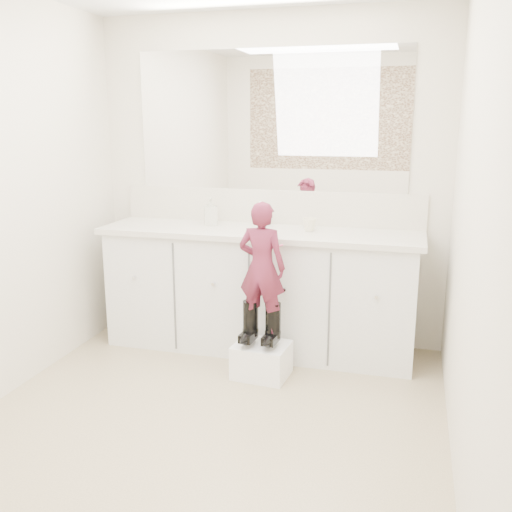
% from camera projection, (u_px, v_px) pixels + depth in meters
% --- Properties ---
extents(floor, '(3.00, 3.00, 0.00)m').
position_uv_depth(floor, '(201.00, 431.00, 3.10)').
color(floor, '#8D7A5C').
rests_on(floor, ground).
extents(wall_back, '(2.60, 0.00, 2.60)m').
position_uv_depth(wall_back, '(269.00, 182.00, 4.22)').
color(wall_back, beige).
rests_on(wall_back, floor).
extents(wall_right, '(0.00, 3.00, 3.00)m').
position_uv_depth(wall_right, '(474.00, 225.00, 2.48)').
color(wall_right, beige).
rests_on(wall_right, floor).
extents(vanity_cabinet, '(2.20, 0.55, 0.85)m').
position_uv_depth(vanity_cabinet, '(260.00, 292.00, 4.15)').
color(vanity_cabinet, silver).
rests_on(vanity_cabinet, floor).
extents(countertop, '(2.28, 0.58, 0.04)m').
position_uv_depth(countertop, '(259.00, 232.00, 4.03)').
color(countertop, beige).
rests_on(countertop, vanity_cabinet).
extents(backsplash, '(2.28, 0.03, 0.25)m').
position_uv_depth(backsplash, '(269.00, 207.00, 4.25)').
color(backsplash, beige).
rests_on(backsplash, countertop).
extents(mirror, '(2.00, 0.02, 1.00)m').
position_uv_depth(mirror, '(269.00, 121.00, 4.11)').
color(mirror, white).
rests_on(mirror, wall_back).
extents(faucet, '(0.08, 0.08, 0.10)m').
position_uv_depth(faucet, '(265.00, 219.00, 4.17)').
color(faucet, silver).
rests_on(faucet, countertop).
extents(cup, '(0.10, 0.10, 0.09)m').
position_uv_depth(cup, '(309.00, 225.00, 3.97)').
color(cup, '#EFE5BF').
rests_on(cup, countertop).
extents(soap_bottle, '(0.12, 0.12, 0.21)m').
position_uv_depth(soap_bottle, '(211.00, 211.00, 4.18)').
color(soap_bottle, beige).
rests_on(soap_bottle, countertop).
extents(step_stool, '(0.37, 0.32, 0.22)m').
position_uv_depth(step_stool, '(262.00, 360.00, 3.74)').
color(step_stool, white).
rests_on(step_stool, floor).
extents(boot_left, '(0.12, 0.20, 0.29)m').
position_uv_depth(boot_left, '(251.00, 322.00, 3.70)').
color(boot_left, black).
rests_on(boot_left, step_stool).
extents(boot_right, '(0.12, 0.20, 0.29)m').
position_uv_depth(boot_right, '(273.00, 325.00, 3.66)').
color(boot_right, black).
rests_on(boot_right, step_stool).
extents(toddler, '(0.32, 0.23, 0.84)m').
position_uv_depth(toddler, '(262.00, 267.00, 3.59)').
color(toddler, '#992F58').
rests_on(toddler, step_stool).
extents(toothbrush, '(0.14, 0.02, 0.06)m').
position_uv_depth(toothbrush, '(273.00, 248.00, 3.54)').
color(toothbrush, '#F25E90').
rests_on(toothbrush, toddler).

